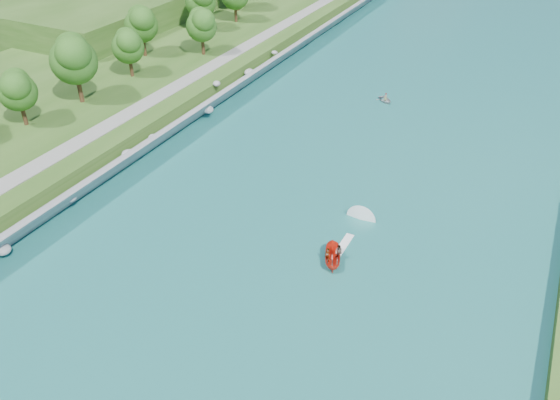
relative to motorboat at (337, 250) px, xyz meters
The scene contains 7 objects.
ground 10.99m from the motorboat, 122.41° to the right, with size 260.00×260.00×0.00m, color #2D5119.
river_water 12.28m from the motorboat, 118.64° to the left, with size 55.00×240.00×0.10m, color #1B6368.
berm_west 56.90m from the motorboat, 169.11° to the left, with size 45.00×240.00×3.50m, color #2D5119.
riprap_bank 33.32m from the motorboat, 162.25° to the left, with size 3.78×236.00×4.34m.
riverside_path 39.94m from the motorboat, 164.35° to the left, with size 3.00×200.00×0.10m, color gray.
motorboat is the anchor object (origin of this frame).
raft 42.43m from the motorboat, 101.02° to the left, with size 3.98×3.96×1.50m.
Camera 1 is at (21.06, -34.05, 37.71)m, focal length 35.00 mm.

